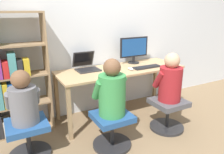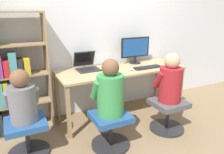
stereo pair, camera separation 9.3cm
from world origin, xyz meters
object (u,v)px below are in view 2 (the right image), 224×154
object	(u,v)px
office_chair_right	(111,128)
bookshelf	(6,83)
desktop_monitor	(135,49)
person_at_monitor	(170,81)
person_near_shelf	(22,99)
office_chair_side	(27,135)
keyboard	(148,67)
office_chair_left	(168,113)
laptop	(87,66)
person_at_laptop	(110,91)

from	to	relation	value
office_chair_right	bookshelf	size ratio (longest dim) A/B	0.30
desktop_monitor	person_at_monitor	distance (m)	0.93
office_chair_right	person_at_monitor	xyz separation A→B (m)	(0.89, 0.00, 0.47)
person_at_monitor	person_near_shelf	world-z (taller)	person_at_monitor
office_chair_right	office_chair_side	xyz separation A→B (m)	(-0.93, 0.28, 0.00)
keyboard	person_near_shelf	distance (m)	1.85
bookshelf	office_chair_right	bearing A→B (deg)	-38.84
office_chair_side	person_near_shelf	xyz separation A→B (m)	(-0.00, 0.00, 0.45)
desktop_monitor	keyboard	distance (m)	0.42
office_chair_left	desktop_monitor	bearing A→B (deg)	90.11
desktop_monitor	office_chair_side	bearing A→B (deg)	-161.53
laptop	person_at_monitor	distance (m)	1.22
person_at_monitor	desktop_monitor	bearing A→B (deg)	90.11
office_chair_left	person_at_laptop	bearing A→B (deg)	179.47
desktop_monitor	office_chair_right	world-z (taller)	desktop_monitor
desktop_monitor	keyboard	bearing A→B (deg)	-88.29
laptop	person_at_laptop	world-z (taller)	person_at_laptop
office_chair_left	person_near_shelf	size ratio (longest dim) A/B	0.80
person_at_monitor	person_near_shelf	distance (m)	1.84
office_chair_left	person_at_laptop	xyz separation A→B (m)	(-0.89, 0.01, 0.48)
office_chair_left	office_chair_right	xyz separation A→B (m)	(-0.89, 0.00, 0.00)
person_near_shelf	office_chair_right	bearing A→B (deg)	-16.88
desktop_monitor	office_chair_right	distance (m)	1.46
office_chair_right	person_at_laptop	distance (m)	0.48
office_chair_right	person_at_laptop	world-z (taller)	person_at_laptop
office_chair_right	person_at_monitor	distance (m)	1.01
keyboard	person_near_shelf	size ratio (longest dim) A/B	0.75
keyboard	office_chair_left	size ratio (longest dim) A/B	0.95
office_chair_left	person_at_laptop	world-z (taller)	person_at_laptop
person_at_monitor	bookshelf	world-z (taller)	bookshelf
office_chair_right	bookshelf	distance (m)	1.46
person_at_monitor	person_near_shelf	bearing A→B (deg)	171.20
person_at_laptop	laptop	bearing A→B (deg)	87.66
laptop	keyboard	xyz separation A→B (m)	(0.86, -0.34, -0.04)
desktop_monitor	person_at_laptop	distance (m)	1.28
laptop	person_at_monitor	bearing A→B (deg)	-45.63
keyboard	office_chair_side	bearing A→B (deg)	-172.08
person_at_laptop	person_at_monitor	bearing A→B (deg)	-0.24
laptop	office_chair_right	xyz separation A→B (m)	(-0.04, -0.87, -0.57)
office_chair_left	bookshelf	size ratio (longest dim) A/B	0.30
laptop	person_near_shelf	bearing A→B (deg)	-148.70
person_at_monitor	bookshelf	distance (m)	2.15
keyboard	office_chair_side	distance (m)	1.92
bookshelf	person_near_shelf	distance (m)	0.60
office_chair_right	person_near_shelf	distance (m)	1.07
keyboard	bookshelf	xyz separation A→B (m)	(-1.97, 0.33, -0.05)
keyboard	office_chair_right	distance (m)	1.17
keyboard	laptop	bearing A→B (deg)	158.56
desktop_monitor	office_chair_left	xyz separation A→B (m)	(0.00, -0.89, -0.75)
person_at_monitor	person_at_laptop	size ratio (longest dim) A/B	0.97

